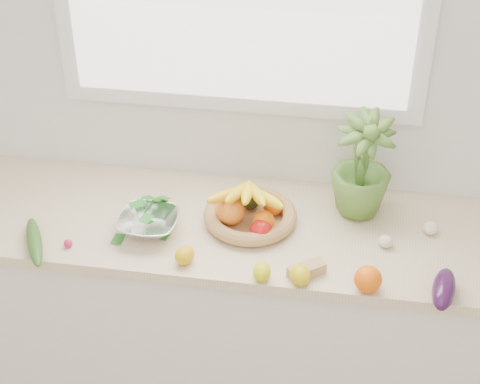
% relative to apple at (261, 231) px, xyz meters
% --- Properties ---
extents(back_wall, '(4.50, 0.02, 2.70)m').
position_rel_apple_xyz_m(back_wall, '(-0.13, 0.38, 0.41)').
color(back_wall, white).
rests_on(back_wall, ground).
extents(counter_cabinet, '(2.20, 0.58, 0.86)m').
position_rel_apple_xyz_m(counter_cabinet, '(-0.13, 0.08, -0.51)').
color(counter_cabinet, silver).
rests_on(counter_cabinet, ground).
extents(countertop, '(2.24, 0.62, 0.04)m').
position_rel_apple_xyz_m(countertop, '(-0.13, 0.08, -0.06)').
color(countertop, beige).
rests_on(countertop, counter_cabinet).
extents(orange_loose, '(0.11, 0.11, 0.09)m').
position_rel_apple_xyz_m(orange_loose, '(0.37, -0.20, 0.00)').
color(orange_loose, '#FF5F08').
rests_on(orange_loose, countertop).
extents(lemon_a, '(0.06, 0.08, 0.06)m').
position_rel_apple_xyz_m(lemon_a, '(0.03, -0.20, -0.01)').
color(lemon_a, '#D6D40B').
rests_on(lemon_a, countertop).
extents(lemon_b, '(0.08, 0.09, 0.06)m').
position_rel_apple_xyz_m(lemon_b, '(-0.23, -0.16, -0.01)').
color(lemon_b, '#DDA80C').
rests_on(lemon_b, countertop).
extents(lemon_c, '(0.09, 0.10, 0.06)m').
position_rel_apple_xyz_m(lemon_c, '(0.15, -0.20, -0.01)').
color(lemon_c, '#DCB80B').
rests_on(lemon_c, countertop).
extents(apple, '(0.09, 0.09, 0.08)m').
position_rel_apple_xyz_m(apple, '(0.00, 0.00, 0.00)').
color(apple, red).
rests_on(apple, countertop).
extents(ginger, '(0.13, 0.12, 0.04)m').
position_rel_apple_xyz_m(ginger, '(0.17, -0.16, -0.02)').
color(ginger, tan).
rests_on(ginger, countertop).
extents(garlic_a, '(0.07, 0.07, 0.05)m').
position_rel_apple_xyz_m(garlic_a, '(0.01, -0.01, -0.02)').
color(garlic_a, silver).
rests_on(garlic_a, countertop).
extents(garlic_b, '(0.07, 0.07, 0.05)m').
position_rel_apple_xyz_m(garlic_b, '(0.58, 0.13, -0.02)').
color(garlic_b, white).
rests_on(garlic_b, countertop).
extents(garlic_c, '(0.06, 0.06, 0.04)m').
position_rel_apple_xyz_m(garlic_c, '(0.42, 0.03, -0.02)').
color(garlic_c, silver).
rests_on(garlic_c, countertop).
extents(eggplant, '(0.10, 0.20, 0.08)m').
position_rel_apple_xyz_m(eggplant, '(0.60, -0.20, -0.00)').
color(eggplant, '#310F37').
rests_on(eggplant, countertop).
extents(cucumber, '(0.17, 0.27, 0.05)m').
position_rel_apple_xyz_m(cucumber, '(-0.75, -0.16, -0.01)').
color(cucumber, '#2B5318').
rests_on(cucumber, countertop).
extents(radish, '(0.03, 0.03, 0.03)m').
position_rel_apple_xyz_m(radish, '(-0.64, -0.14, -0.02)').
color(radish, '#D01A4F').
rests_on(radish, countertop).
extents(potted_herb, '(0.24, 0.24, 0.38)m').
position_rel_apple_xyz_m(potted_herb, '(0.32, 0.22, 0.17)').
color(potted_herb, '#507B2C').
rests_on(potted_herb, countertop).
extents(fruit_basket, '(0.35, 0.35, 0.18)m').
position_rel_apple_xyz_m(fruit_basket, '(-0.05, 0.10, 0.01)').
color(fruit_basket, '#AD854D').
rests_on(fruit_basket, countertop).
extents(colander_with_spinach, '(0.21, 0.21, 0.12)m').
position_rel_apple_xyz_m(colander_with_spinach, '(-0.39, -0.02, 0.02)').
color(colander_with_spinach, silver).
rests_on(colander_with_spinach, countertop).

